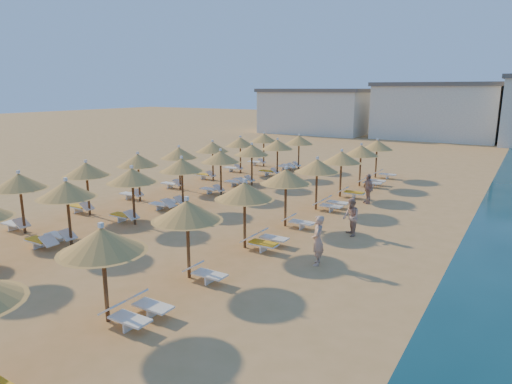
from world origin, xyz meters
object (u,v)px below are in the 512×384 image
Objects in this scene: beachgoer_c at (368,189)px; beachgoer_b at (351,217)px; parasol_row_east at (267,184)px; parasol_row_west at (158,171)px; beachgoer_a at (318,240)px.

beachgoer_c is 6.38m from beachgoer_b.
parasol_row_west is (-6.41, 0.00, 0.00)m from parasol_row_east.
parasol_row_west is at bearing -121.08° from beachgoer_a.
parasol_row_west is 20.32× the size of beachgoer_b.
parasol_row_west reaches higher than beachgoer_a.
parasol_row_west is at bearing 180.00° from parasol_row_east.
beachgoer_c is 10.35m from beachgoer_a.
beachgoer_a is (9.75, -1.96, -1.43)m from parasol_row_west.
beachgoer_a is (1.38, -10.26, 0.09)m from beachgoer_c.
parasol_row_west reaches higher than beachgoer_b.
beachgoer_c is at bearing 167.93° from beachgoer_a.
parasol_row_west is 20.20× the size of beachgoer_c.
beachgoer_b is (1.24, -6.26, -0.01)m from beachgoer_c.
beachgoer_c is 0.91× the size of beachgoer_a.
parasol_row_east is at bearing 0.00° from parasol_row_west.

